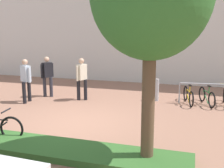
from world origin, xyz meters
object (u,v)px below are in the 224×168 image
bollard_steel (157,90)px  person_suited_navy (47,74)px  person_casual_tan (26,78)px  bike_rack_cluster (207,96)px  person_shirt_white (82,76)px

bollard_steel → person_suited_navy: size_ratio=0.52×
person_casual_tan → person_suited_navy: bearing=73.3°
bike_rack_cluster → person_shirt_white: bearing=-171.2°
bike_rack_cluster → person_suited_navy: size_ratio=1.22×
bike_rack_cluster → bollard_steel: size_ratio=2.33×
bollard_steel → person_casual_tan: 5.22m
bollard_steel → person_suited_navy: 4.65m
bollard_steel → person_shirt_white: 3.09m
bollard_steel → person_shirt_white: person_shirt_white is taller
person_shirt_white → bike_rack_cluster: bearing=8.8°
person_suited_navy → person_shirt_white: (1.63, -0.11, 0.00)m
person_suited_navy → person_shirt_white: same height
person_casual_tan → person_shirt_white: same height
person_suited_navy → person_casual_tan: size_ratio=1.00×
bike_rack_cluster → person_suited_navy: 6.55m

